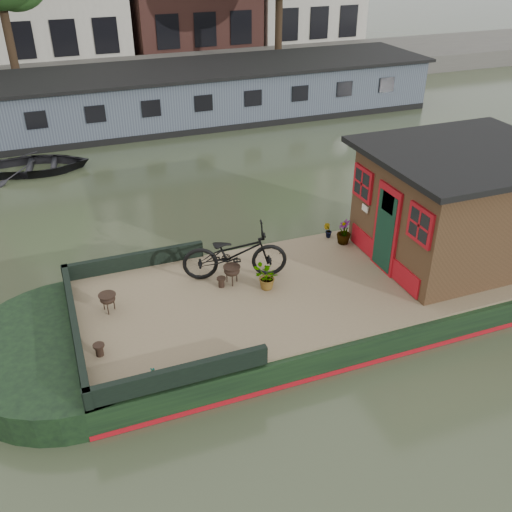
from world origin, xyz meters
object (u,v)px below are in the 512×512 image
object	(u,v)px
cabin	(459,204)
bicycle	(235,253)
brazier_front	(232,275)
brazier_rear	(108,303)
dinghy	(35,161)

from	to	relation	value
cabin	bicycle	world-z (taller)	cabin
brazier_front	brazier_rear	xyz separation A→B (m)	(-2.51, -0.09, -0.01)
cabin	brazier_front	size ratio (longest dim) A/B	9.97
dinghy	brazier_front	bearing A→B (deg)	-152.77
brazier_front	brazier_rear	world-z (taller)	brazier_front
bicycle	brazier_rear	bearing A→B (deg)	111.05
cabin	dinghy	bearing A→B (deg)	129.54
cabin	brazier_rear	bearing A→B (deg)	176.09
cabin	brazier_front	distance (m)	5.08
bicycle	dinghy	world-z (taller)	bicycle
cabin	brazier_rear	xyz separation A→B (m)	(-7.45, 0.51, -1.04)
brazier_front	dinghy	xyz separation A→B (m)	(-3.52, 9.64, -0.50)
bicycle	dinghy	distance (m)	10.15
brazier_front	bicycle	bearing A→B (deg)	56.30
bicycle	brazier_front	world-z (taller)	bicycle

